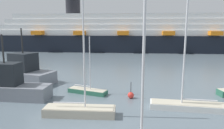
# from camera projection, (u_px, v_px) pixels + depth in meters

# --- Properties ---
(sailboat_0) EXTENTS (5.60, 1.66, 10.41)m
(sailboat_0) POSITION_uv_depth(u_px,v_px,m) (80.00, 109.00, 16.33)
(sailboat_0) COLOR #BCB29E
(sailboat_0) RESTS_ON ground_plane
(sailboat_4) EXTENTS (6.33, 1.93, 10.57)m
(sailboat_4) POSITION_uv_depth(u_px,v_px,m) (188.00, 103.00, 17.60)
(sailboat_4) COLOR white
(sailboat_4) RESTS_ON ground_plane
(sailboat_5) EXTENTS (4.33, 2.31, 5.93)m
(sailboat_5) POSITION_uv_depth(u_px,v_px,m) (88.00, 90.00, 21.88)
(sailboat_5) COLOR #2D6B51
(sailboat_5) RESTS_ON ground_plane
(fishing_boat_0) EXTENTS (9.19, 5.69, 6.73)m
(fishing_boat_0) POSITION_uv_depth(u_px,v_px,m) (22.00, 72.00, 26.34)
(fishing_boat_0) COLOR gray
(fishing_boat_0) RESTS_ON ground_plane
(fishing_boat_2) EXTENTS (7.72, 2.33, 6.18)m
(fishing_boat_2) POSITION_uv_depth(u_px,v_px,m) (9.00, 86.00, 20.23)
(fishing_boat_2) COLOR gray
(fishing_boat_2) RESTS_ON ground_plane
(channel_buoy_1) EXTENTS (0.62, 0.62, 1.62)m
(channel_buoy_1) POSITION_uv_depth(u_px,v_px,m) (131.00, 95.00, 20.36)
(channel_buoy_1) COLOR red
(channel_buoy_1) RESTS_ON ground_plane
(cruise_ship) EXTENTS (83.79, 13.48, 14.82)m
(cruise_ship) POSITION_uv_depth(u_px,v_px,m) (124.00, 35.00, 61.42)
(cruise_ship) COLOR black
(cruise_ship) RESTS_ON ground_plane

